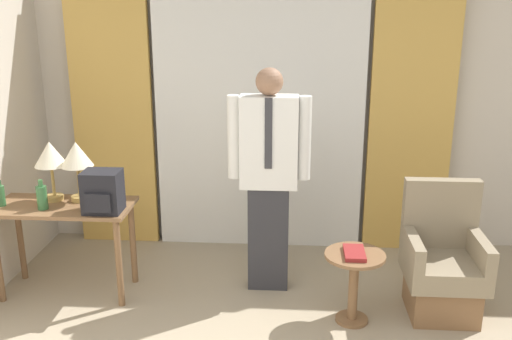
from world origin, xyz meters
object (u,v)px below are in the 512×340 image
object	(u,v)px
desk	(64,220)
bottle_by_lamp	(1,195)
table_lamp_right	(77,157)
person	(269,173)
table_lamp_left	(50,157)
side_table	(354,276)
book	(354,253)
bottle_near_edge	(42,197)
armchair	(442,267)
backpack	(102,192)

from	to	relation	value
desk	bottle_by_lamp	xyz separation A→B (m)	(-0.46, -0.05, 0.21)
table_lamp_right	person	world-z (taller)	person
table_lamp_left	side_table	size ratio (longest dim) A/B	0.89
table_lamp_left	book	distance (m)	2.43
bottle_near_edge	side_table	world-z (taller)	bottle_near_edge
table_lamp_left	table_lamp_right	bearing A→B (deg)	0.00
side_table	desk	bearing A→B (deg)	172.50
person	side_table	distance (m)	1.01
table_lamp_left	desk	bearing A→B (deg)	-45.57
bottle_by_lamp	table_lamp_right	bearing A→B (deg)	15.60
bottle_near_edge	bottle_by_lamp	xyz separation A→B (m)	(-0.35, 0.05, -0.01)
table_lamp_left	armchair	world-z (taller)	table_lamp_left
bottle_by_lamp	armchair	size ratio (longest dim) A/B	0.21
bottle_near_edge	side_table	bearing A→B (deg)	-4.81
desk	armchair	bearing A→B (deg)	-1.94
desk	backpack	distance (m)	0.48
armchair	person	bearing A→B (deg)	167.20
book	person	bearing A→B (deg)	141.10
table_lamp_left	side_table	distance (m)	2.48
person	bottle_near_edge	bearing A→B (deg)	-170.12
desk	bottle_by_lamp	size ratio (longest dim) A/B	5.18
side_table	bottle_by_lamp	bearing A→B (deg)	174.82
side_table	book	xyz separation A→B (m)	(-0.01, -0.02, 0.19)
bottle_by_lamp	book	world-z (taller)	bottle_by_lamp
desk	bottle_near_edge	size ratio (longest dim) A/B	4.62
desk	table_lamp_right	world-z (taller)	table_lamp_right
table_lamp_right	armchair	distance (m)	2.90
armchair	desk	bearing A→B (deg)	178.06
bottle_by_lamp	person	bearing A→B (deg)	6.96
backpack	side_table	size ratio (longest dim) A/B	0.59
book	backpack	bearing A→B (deg)	174.07
table_lamp_left	armchair	size ratio (longest dim) A/B	0.49
bottle_by_lamp	side_table	xyz separation A→B (m)	(2.69, -0.24, -0.46)
desk	person	bearing A→B (deg)	7.16
table_lamp_left	backpack	size ratio (longest dim) A/B	1.51
backpack	person	bearing A→B (deg)	14.59
armchair	book	world-z (taller)	armchair
armchair	table_lamp_right	bearing A→B (deg)	175.82
table_lamp_right	person	distance (m)	1.49
armchair	side_table	distance (m)	0.70
bottle_by_lamp	backpack	world-z (taller)	backpack
table_lamp_left	book	xyz separation A→B (m)	(2.33, -0.42, -0.55)
table_lamp_left	side_table	xyz separation A→B (m)	(2.33, -0.40, -0.73)
table_lamp_left	person	world-z (taller)	person
table_lamp_left	book	world-z (taller)	table_lamp_left
person	book	bearing A→B (deg)	-38.90
side_table	table_lamp_left	bearing A→B (deg)	170.27
table_lamp_right	backpack	xyz separation A→B (m)	(0.26, -0.22, -0.20)
table_lamp_left	backpack	world-z (taller)	table_lamp_left
person	book	xyz separation A→B (m)	(0.63, -0.51, -0.42)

